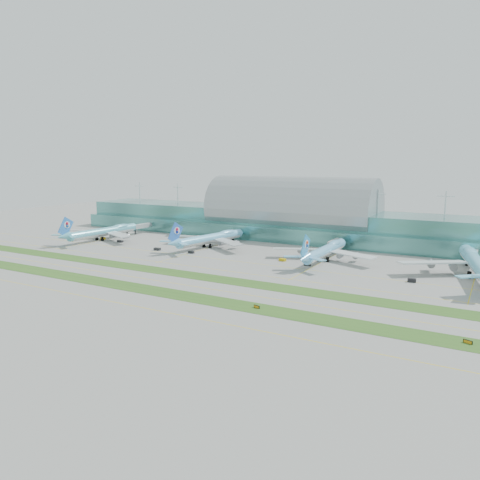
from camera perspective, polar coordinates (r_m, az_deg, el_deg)
The scene contains 21 objects.
ground at distance 225.00m, azimuth -6.89°, elevation -4.30°, with size 700.00×700.00×0.00m, color gray.
terminal at distance 333.47m, azimuth 6.23°, elevation 2.73°, with size 340.00×69.10×36.00m.
grass_strip_near at distance 203.85m, azimuth -11.55°, elevation -5.88°, with size 420.00×12.00×0.08m, color #2D591E.
grass_strip_far at distance 226.56m, azimuth -6.59°, elevation -4.18°, with size 420.00×12.00×0.08m, color #2D591E.
taxiline_a at distance 189.84m, azimuth -15.52°, elevation -7.21°, with size 420.00×0.35×0.01m, color yellow.
taxiline_b at distance 214.23m, azimuth -9.10°, elevation -5.06°, with size 420.00×0.35×0.01m, color yellow.
taxiline_c at distance 239.34m, azimuth -4.35°, elevation -3.41°, with size 420.00×0.35×0.01m, color yellow.
taxiline_d at distance 257.49m, azimuth -1.64°, elevation -2.46°, with size 420.00×0.35×0.01m, color yellow.
airliner_a at distance 336.45m, azimuth -16.26°, elevation 1.03°, with size 61.20×69.56×19.14m.
airliner_b at distance 296.75m, azimuth -3.53°, elevation 0.28°, with size 59.58×68.40×18.91m.
airliner_c at distance 260.49m, azimuth 10.39°, elevation -1.19°, with size 59.31×67.20×18.52m.
airliner_d at distance 246.01m, azimuth 26.85°, elevation -2.44°, with size 69.77×80.24×22.24m.
gse_a at distance 339.04m, azimuth -16.36°, elevation 0.20°, with size 3.58×1.67×1.48m, color #E0B20D.
gse_b at distance 323.54m, azimuth -14.41°, elevation -0.15°, with size 3.94×1.84×1.43m, color black.
gse_c at distance 290.01m, azimuth -10.05°, elevation -1.09°, with size 4.11×2.12×1.49m, color black.
gse_d at distance 277.62m, azimuth -5.98°, elevation -1.47°, with size 3.68×1.69×1.42m, color black.
gse_e at distance 255.87m, azimuth 5.20°, elevation -2.41°, with size 3.74×2.12×1.40m, color #C3A00B.
gse_f at distance 246.25m, azimuth 8.23°, elevation -2.94°, with size 3.55×1.65×1.49m, color black.
gse_g at distance 224.51m, azimuth 20.21°, elevation -4.64°, with size 3.60×1.74×1.72m, color black.
taxiway_sign_east at distance 174.66m, azimuth 2.04°, elevation -8.14°, with size 2.68×0.94×1.14m.
taxiway_sign_far_east at distance 157.86m, azimuth 26.02°, elevation -11.10°, with size 2.69×1.17×1.17m.
Camera 1 is at (129.58, -175.93, 53.72)m, focal length 35.00 mm.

